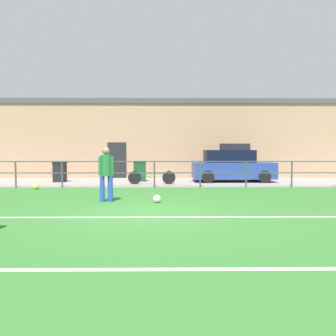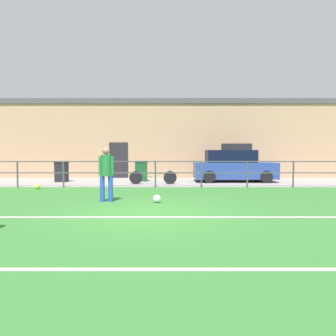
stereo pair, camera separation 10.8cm
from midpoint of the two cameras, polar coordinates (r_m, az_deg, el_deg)
ground at (r=8.26m, az=-4.08°, el=-8.06°), size 60.00×44.00×0.04m
field_line_touchline at (r=7.78m, az=-4.30°, el=-8.57°), size 36.00×0.11×0.00m
field_line_hash at (r=4.49m, az=-7.24°, el=-17.22°), size 36.00×0.11×0.00m
pavement_strip at (r=16.68m, az=-2.32°, el=-2.44°), size 48.00×5.00×0.02m
perimeter_fence at (r=14.13m, az=-2.63°, el=-0.39°), size 36.07×0.07×1.15m
clubhouse_facade at (r=20.32m, az=-2.02°, el=5.09°), size 28.00×2.56×4.67m
player_striker at (r=10.20m, az=-11.07°, el=-0.49°), size 0.46×0.30×1.69m
soccer_ball_match at (r=14.50m, az=-22.31°, el=-3.01°), size 0.24×0.24×0.24m
soccer_ball_spare at (r=9.91m, az=-2.26°, el=-5.41°), size 0.24×0.24×0.24m
parked_car_red at (r=17.10m, az=10.90°, el=0.24°), size 4.10×1.93×1.61m
bicycle_parked_0 at (r=15.36m, az=-3.09°, el=-1.64°), size 2.24×0.04×0.72m
trash_bin_0 at (r=16.95m, az=-5.14°, el=-0.51°), size 0.64×0.54×1.06m
trash_bin_1 at (r=17.42m, az=-18.59°, el=-0.61°), size 0.62×0.52×1.03m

